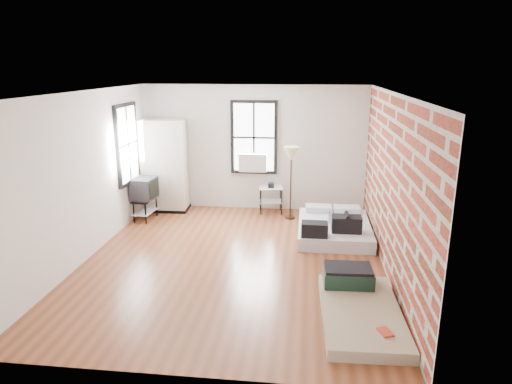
# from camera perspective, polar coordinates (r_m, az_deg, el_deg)

# --- Properties ---
(ground) EXTENTS (6.00, 6.00, 0.00)m
(ground) POSITION_cam_1_polar(r_m,az_deg,el_deg) (7.83, -2.83, -8.58)
(ground) COLOR brown
(ground) RESTS_ON ground
(room_shell) EXTENTS (5.02, 6.02, 2.80)m
(room_shell) POSITION_cam_1_polar(r_m,az_deg,el_deg) (7.61, -0.84, 4.48)
(room_shell) COLOR silver
(room_shell) RESTS_ON ground
(mattress_main) EXTENTS (1.37, 1.86, 0.60)m
(mattress_main) POSITION_cam_1_polar(r_m,az_deg,el_deg) (8.99, 9.70, -4.39)
(mattress_main) COLOR white
(mattress_main) RESTS_ON ground
(mattress_bare) EXTENTS (1.06, 1.93, 0.41)m
(mattress_bare) POSITION_cam_1_polar(r_m,az_deg,el_deg) (6.42, 12.59, -13.47)
(mattress_bare) COLOR tan
(mattress_bare) RESTS_ON ground
(wardrobe) EXTENTS (1.07, 0.64, 2.06)m
(wardrobe) POSITION_cam_1_polar(r_m,az_deg,el_deg) (10.43, -11.45, 3.23)
(wardrobe) COLOR black
(wardrobe) RESTS_ON ground
(side_table) EXTENTS (0.57, 0.49, 0.69)m
(side_table) POSITION_cam_1_polar(r_m,az_deg,el_deg) (10.17, 1.87, -0.04)
(side_table) COLOR black
(side_table) RESTS_ON ground
(floor_lamp) EXTENTS (0.34, 0.34, 1.57)m
(floor_lamp) POSITION_cam_1_polar(r_m,az_deg,el_deg) (9.59, 4.43, 4.31)
(floor_lamp) COLOR black
(floor_lamp) RESTS_ON ground
(tv_stand) EXTENTS (0.50, 0.68, 0.91)m
(tv_stand) POSITION_cam_1_polar(r_m,az_deg,el_deg) (9.92, -13.79, 0.22)
(tv_stand) COLOR black
(tv_stand) RESTS_ON ground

